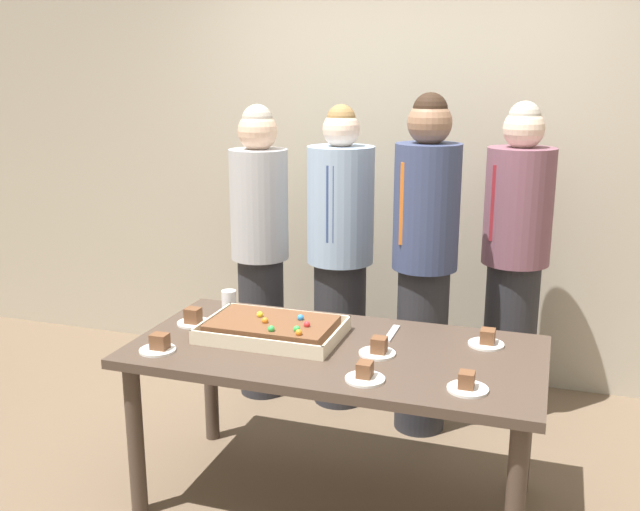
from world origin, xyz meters
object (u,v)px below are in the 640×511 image
at_px(party_table, 336,367).
at_px(cake_server_utensil, 392,333).
at_px(person_striped_tie_right, 340,255).
at_px(plated_slice_center_front, 378,349).
at_px(sheet_cake, 273,329).
at_px(plated_slice_center_back, 159,345).
at_px(plated_slice_far_right, 467,385).
at_px(person_far_right_suit, 515,259).
at_px(plated_slice_near_right, 487,340).
at_px(drink_cup_nearest, 229,301).
at_px(person_serving_front, 260,247).
at_px(plated_slice_near_left, 193,319).
at_px(person_green_shirt_behind, 425,260).
at_px(plated_slice_far_left, 365,374).

height_order(party_table, cake_server_utensil, cake_server_utensil).
bearing_deg(person_striped_tie_right, party_table, 17.07).
distance_m(party_table, plated_slice_center_front, 0.22).
xyz_separation_m(sheet_cake, plated_slice_center_back, (-0.38, -0.30, -0.01)).
xyz_separation_m(plated_slice_far_right, person_striped_tie_right, (-0.85, 1.23, 0.12)).
relative_size(party_table, person_far_right_suit, 1.00).
height_order(plated_slice_far_right, person_striped_tie_right, person_striped_tie_right).
height_order(plated_slice_near_right, cake_server_utensil, plated_slice_near_right).
distance_m(plated_slice_far_right, drink_cup_nearest, 1.32).
xyz_separation_m(sheet_cake, person_serving_front, (-0.45, 0.91, 0.12)).
height_order(plated_slice_near_left, cake_server_utensil, plated_slice_near_left).
bearing_deg(person_far_right_suit, drink_cup_nearest, -16.15).
height_order(plated_slice_near_right, person_far_right_suit, person_far_right_suit).
height_order(party_table, plated_slice_far_right, plated_slice_far_right).
bearing_deg(person_green_shirt_behind, plated_slice_near_right, 66.98).
bearing_deg(plated_slice_far_left, plated_slice_near_left, 159.14).
distance_m(plated_slice_near_left, person_striped_tie_right, 1.01).
bearing_deg(cake_server_utensil, drink_cup_nearest, 175.27).
relative_size(plated_slice_far_right, person_striped_tie_right, 0.09).
relative_size(plated_slice_far_left, person_far_right_suit, 0.09).
bearing_deg(person_green_shirt_behind, person_striped_tie_right, -75.70).
xyz_separation_m(plated_slice_near_right, person_far_right_suit, (0.05, 0.89, 0.14)).
xyz_separation_m(plated_slice_far_right, drink_cup_nearest, (-1.20, 0.54, 0.03)).
xyz_separation_m(plated_slice_center_front, person_serving_front, (-0.93, 0.97, 0.13)).
xyz_separation_m(cake_server_utensil, person_green_shirt_behind, (0.03, 0.58, 0.19)).
height_order(plated_slice_far_left, person_far_right_suit, person_far_right_suit).
bearing_deg(plated_slice_near_left, drink_cup_nearest, 73.43).
xyz_separation_m(plated_slice_far_left, plated_slice_center_front, (-0.01, 0.26, 0.00)).
height_order(plated_slice_far_right, cake_server_utensil, plated_slice_far_right).
bearing_deg(plated_slice_near_right, plated_slice_near_left, -172.97).
bearing_deg(party_table, person_far_right_suit, 59.99).
bearing_deg(plated_slice_center_front, drink_cup_nearest, 158.76).
height_order(plated_slice_far_right, plated_slice_center_back, plated_slice_center_back).
height_order(plated_slice_far_right, person_green_shirt_behind, person_green_shirt_behind).
bearing_deg(plated_slice_far_right, person_green_shirt_behind, 108.55).
bearing_deg(plated_slice_far_left, drink_cup_nearest, 145.36).
relative_size(plated_slice_near_right, person_green_shirt_behind, 0.09).
distance_m(sheet_cake, person_serving_front, 1.02).
bearing_deg(person_serving_front, person_far_right_suit, 70.84).
bearing_deg(person_striped_tie_right, plated_slice_near_right, 50.25).
bearing_deg(plated_slice_near_right, person_green_shirt_behind, 122.97).
bearing_deg(cake_server_utensil, person_striped_tie_right, 121.76).
height_order(plated_slice_near_left, person_serving_front, person_serving_front).
relative_size(sheet_cake, person_serving_front, 0.36).
distance_m(plated_slice_far_right, person_green_shirt_behind, 1.12).
bearing_deg(plated_slice_center_front, plated_slice_far_left, -87.14).
bearing_deg(person_green_shirt_behind, drink_cup_nearest, -25.13).
bearing_deg(plated_slice_near_right, person_striped_tie_right, 139.09).
xyz_separation_m(plated_slice_far_left, drink_cup_nearest, (-0.83, 0.57, 0.03)).
height_order(plated_slice_center_front, person_serving_front, person_serving_front).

